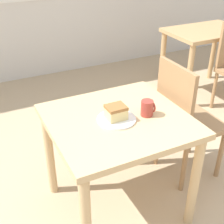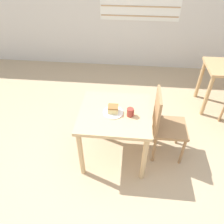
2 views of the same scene
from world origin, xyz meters
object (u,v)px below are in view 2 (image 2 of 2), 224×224
object	(u,v)px
coffee_mug	(130,112)
dining_table_near	(115,120)
cake_slice	(113,109)
chair_near_window	(165,124)
plate	(113,112)

from	to	relation	value
coffee_mug	dining_table_near	bearing A→B (deg)	165.13
cake_slice	dining_table_near	bearing A→B (deg)	31.18
cake_slice	coffee_mug	xyz separation A→B (m)	(0.20, -0.03, -0.00)
dining_table_near	chair_near_window	distance (m)	0.62
coffee_mug	cake_slice	bearing A→B (deg)	170.49
coffee_mug	plate	bearing A→B (deg)	171.27
plate	coffee_mug	size ratio (longest dim) A/B	2.36
dining_table_near	cake_slice	bearing A→B (deg)	-148.82
dining_table_near	coffee_mug	bearing A→B (deg)	-14.87
chair_near_window	cake_slice	xyz separation A→B (m)	(-0.63, -0.11, 0.27)
chair_near_window	cake_slice	size ratio (longest dim) A/B	8.25
coffee_mug	chair_near_window	bearing A→B (deg)	18.52
chair_near_window	plate	bearing A→B (deg)	100.36
dining_table_near	coffee_mug	world-z (taller)	coffee_mug
chair_near_window	coffee_mug	bearing A→B (deg)	108.52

